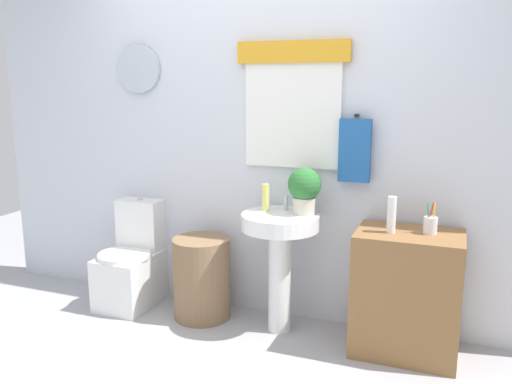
% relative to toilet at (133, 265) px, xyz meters
% --- Properties ---
extents(back_wall, '(4.40, 0.18, 2.60)m').
position_rel_toilet_xyz_m(back_wall, '(0.94, 0.26, 1.01)').
color(back_wall, silver).
rests_on(back_wall, ground_plane).
extents(toilet, '(0.38, 0.51, 0.78)m').
position_rel_toilet_xyz_m(toilet, '(0.00, 0.00, 0.00)').
color(toilet, white).
rests_on(toilet, ground_plane).
extents(laundry_hamper, '(0.40, 0.40, 0.57)m').
position_rel_toilet_xyz_m(laundry_hamper, '(0.59, -0.04, -0.01)').
color(laundry_hamper, '#846647').
rests_on(laundry_hamper, ground_plane).
extents(pedestal_sink, '(0.50, 0.50, 0.80)m').
position_rel_toilet_xyz_m(pedestal_sink, '(1.17, -0.04, 0.30)').
color(pedestal_sink, white).
rests_on(pedestal_sink, ground_plane).
extents(faucet, '(0.03, 0.03, 0.10)m').
position_rel_toilet_xyz_m(faucet, '(1.17, 0.08, 0.56)').
color(faucet, silver).
rests_on(faucet, pedestal_sink).
extents(wooden_cabinet, '(0.62, 0.44, 0.76)m').
position_rel_toilet_xyz_m(wooden_cabinet, '(1.98, -0.04, 0.09)').
color(wooden_cabinet, olive).
rests_on(wooden_cabinet, ground_plane).
extents(soap_bottle, '(0.05, 0.05, 0.18)m').
position_rel_toilet_xyz_m(soap_bottle, '(1.05, 0.01, 0.60)').
color(soap_bottle, '#DBD166').
rests_on(soap_bottle, pedestal_sink).
extents(potted_plant, '(0.21, 0.21, 0.30)m').
position_rel_toilet_xyz_m(potted_plant, '(1.31, 0.02, 0.67)').
color(potted_plant, beige).
rests_on(potted_plant, pedestal_sink).
extents(lotion_bottle, '(0.05, 0.05, 0.22)m').
position_rel_toilet_xyz_m(lotion_bottle, '(1.87, -0.08, 0.57)').
color(lotion_bottle, white).
rests_on(lotion_bottle, wooden_cabinet).
extents(toothbrush_cup, '(0.08, 0.08, 0.19)m').
position_rel_toilet_xyz_m(toothbrush_cup, '(2.08, -0.02, 0.52)').
color(toothbrush_cup, silver).
rests_on(toothbrush_cup, wooden_cabinet).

